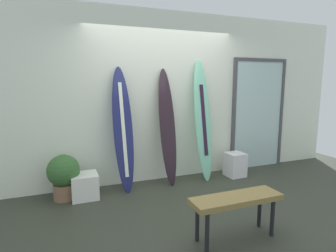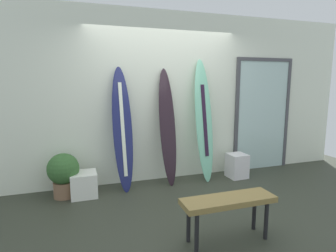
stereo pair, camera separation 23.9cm
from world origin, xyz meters
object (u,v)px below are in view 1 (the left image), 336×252
at_px(bench, 236,202).
at_px(glass_door, 258,112).
at_px(surfboard_charcoal, 168,128).
at_px(display_block_left, 85,186).
at_px(surfboard_navy, 123,129).
at_px(display_block_center, 235,165).
at_px(surfboard_seafoam, 203,120).
at_px(potted_plant, 64,175).

bearing_deg(bench, glass_door, 46.93).
height_order(surfboard_charcoal, glass_door, glass_door).
height_order(surfboard_charcoal, display_block_left, surfboard_charcoal).
distance_m(surfboard_navy, display_block_center, 2.10).
xyz_separation_m(surfboard_seafoam, glass_door, (1.32, 0.22, 0.06)).
relative_size(surfboard_navy, surfboard_charcoal, 1.01).
bearing_deg(bench, surfboard_seafoam, 72.60).
bearing_deg(display_block_center, display_block_left, -179.81).
xyz_separation_m(surfboard_charcoal, display_block_left, (-1.34, -0.13, -0.75)).
height_order(glass_door, potted_plant, glass_door).
bearing_deg(glass_door, surfboard_navy, -174.98).
bearing_deg(surfboard_seafoam, display_block_center, -10.55).
bearing_deg(glass_door, display_block_center, -155.03).
bearing_deg(surfboard_navy, display_block_center, -2.92).
relative_size(surfboard_charcoal, display_block_center, 4.51).
relative_size(surfboard_seafoam, glass_door, 0.97).
height_order(surfboard_charcoal, surfboard_seafoam, surfboard_seafoam).
relative_size(surfboard_charcoal, surfboard_seafoam, 0.92).
distance_m(display_block_center, potted_plant, 2.85).
xyz_separation_m(display_block_center, bench, (-1.16, -1.68, 0.20)).
relative_size(surfboard_charcoal, potted_plant, 2.90).
bearing_deg(display_block_center, potted_plant, 178.99).
distance_m(surfboard_charcoal, display_block_left, 1.54).
relative_size(display_block_center, glass_door, 0.20).
xyz_separation_m(display_block_left, display_block_center, (2.57, 0.01, 0.03)).
height_order(display_block_left, potted_plant, potted_plant).
distance_m(glass_door, potted_plant, 3.65).
bearing_deg(surfboard_charcoal, display_block_left, -174.30).
relative_size(potted_plant, bench, 0.65).
bearing_deg(surfboard_charcoal, bench, -87.81).
bearing_deg(potted_plant, display_block_left, -12.07).
relative_size(surfboard_seafoam, display_block_center, 4.90).
bearing_deg(display_block_left, surfboard_seafoam, 3.50).
bearing_deg(glass_door, surfboard_seafoam, -170.38).
bearing_deg(surfboard_navy, potted_plant, -176.73).
bearing_deg(bench, display_block_left, 130.03).
distance_m(surfboard_seafoam, bench, 1.98).
height_order(surfboard_navy, surfboard_seafoam, surfboard_seafoam).
bearing_deg(glass_door, display_block_left, -174.02).
height_order(display_block_center, potted_plant, potted_plant).
height_order(surfboard_seafoam, display_block_center, surfboard_seafoam).
bearing_deg(display_block_center, surfboard_seafoam, 169.45).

